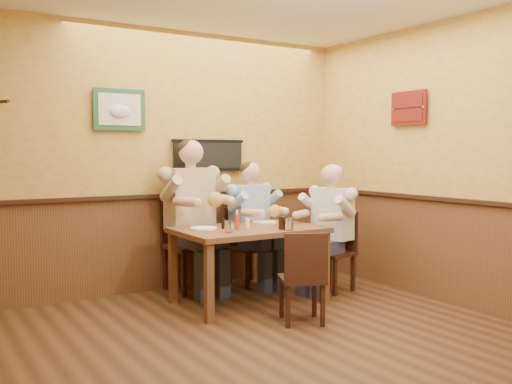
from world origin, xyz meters
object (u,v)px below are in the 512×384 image
at_px(water_glass_left, 229,226).
at_px(dining_table, 249,237).
at_px(diner_tan_shirt, 190,224).
at_px(chair_back_left, 190,244).
at_px(diner_white_elder, 332,235).
at_px(hot_sauce_bottle, 237,221).
at_px(chair_near_side, 302,277).
at_px(diner_blue_polo, 249,230).
at_px(salt_shaker, 247,223).
at_px(pepper_shaker, 223,224).
at_px(water_glass_mid, 289,224).
at_px(chair_right_end, 332,251).
at_px(chair_back_right, 249,246).
at_px(cola_tumbler, 283,223).

bearing_deg(water_glass_left, dining_table, 30.79).
bearing_deg(diner_tan_shirt, chair_back_left, 0.00).
bearing_deg(water_glass_left, diner_white_elder, 6.63).
bearing_deg(hot_sauce_bottle, chair_near_side, -70.11).
height_order(diner_blue_polo, salt_shaker, diner_blue_polo).
relative_size(diner_blue_polo, pepper_shaker, 12.89).
bearing_deg(hot_sauce_bottle, diner_white_elder, 2.32).
bearing_deg(diner_white_elder, water_glass_mid, -80.37).
xyz_separation_m(chair_right_end, diner_tan_shirt, (-1.30, 0.79, 0.30)).
xyz_separation_m(chair_near_side, water_glass_left, (-0.40, 0.59, 0.40)).
relative_size(chair_back_right, diner_tan_shirt, 0.60).
bearing_deg(water_glass_mid, salt_shaker, 125.97).
xyz_separation_m(chair_back_left, chair_back_right, (0.69, -0.08, -0.07)).
bearing_deg(chair_right_end, chair_back_right, -152.89).
bearing_deg(water_glass_left, diner_tan_shirt, 86.68).
distance_m(chair_near_side, diner_white_elder, 1.22).
bearing_deg(diner_white_elder, diner_tan_shirt, -134.55).
distance_m(diner_white_elder, pepper_shaker, 1.29).
distance_m(water_glass_mid, hot_sauce_bottle, 0.50).
bearing_deg(diner_white_elder, hot_sauce_bottle, -100.78).
bearing_deg(pepper_shaker, water_glass_mid, -42.42).
distance_m(chair_back_left, water_glass_mid, 1.27).
xyz_separation_m(dining_table, hot_sauce_bottle, (-0.19, -0.09, 0.18)).
relative_size(chair_near_side, water_glass_mid, 6.93).
height_order(water_glass_mid, hot_sauce_bottle, hot_sauce_bottle).
distance_m(chair_right_end, chair_near_side, 1.21).
xyz_separation_m(chair_back_right, diner_blue_polo, (0.00, 0.00, 0.19)).
relative_size(chair_right_end, diner_tan_shirt, 0.59).
distance_m(diner_tan_shirt, water_glass_left, 0.95).
xyz_separation_m(water_glass_mid, salt_shaker, (-0.25, 0.35, -0.01)).
relative_size(diner_white_elder, salt_shaker, 12.72).
relative_size(water_glass_mid, pepper_shaker, 1.21).
bearing_deg(water_glass_left, pepper_shaker, 72.15).
bearing_deg(chair_back_right, diner_white_elder, -58.63).
relative_size(water_glass_mid, hot_sauce_bottle, 0.68).
height_order(diner_white_elder, cola_tumbler, diner_white_elder).
height_order(cola_tumbler, pepper_shaker, cola_tumbler).
bearing_deg(dining_table, pepper_shaker, 168.56).
distance_m(chair_back_right, pepper_shaker, 0.98).
relative_size(cola_tumbler, pepper_shaker, 1.27).
height_order(dining_table, water_glass_left, water_glass_left).
relative_size(chair_near_side, cola_tumbler, 6.61).
height_order(water_glass_mid, cola_tumbler, cola_tumbler).
bearing_deg(chair_back_left, diner_tan_shirt, 0.00).
bearing_deg(hot_sauce_bottle, pepper_shaker, 114.98).
height_order(diner_white_elder, water_glass_left, diner_white_elder).
distance_m(chair_back_left, cola_tumbler, 1.18).
relative_size(diner_white_elder, pepper_shaker, 12.67).
distance_m(chair_back_left, chair_right_end, 1.52).
bearing_deg(cola_tumbler, chair_back_left, 115.56).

